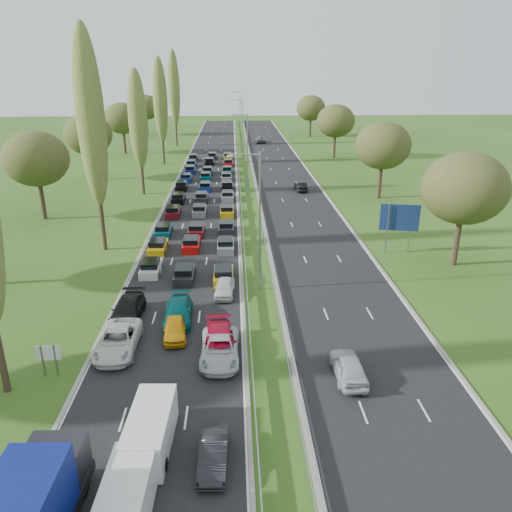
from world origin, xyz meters
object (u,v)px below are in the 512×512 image
object	(u,v)px
white_van_rear	(151,427)
direction_sign	(399,220)
white_van_front	(127,496)
near_car_2	(118,340)
near_car_3	(127,310)
info_sign	(49,356)

from	to	relation	value
white_van_rear	direction_sign	bearing A→B (deg)	54.70
white_van_front	near_car_2	bearing A→B (deg)	105.44
near_car_3	white_van_front	world-z (taller)	white_van_front
near_car_3	info_sign	world-z (taller)	info_sign
near_car_2	white_van_front	bearing A→B (deg)	-76.53
white_van_rear	direction_sign	xyz separation A→B (m)	(21.46, 27.68, 2.50)
white_van_front	direction_sign	xyz separation A→B (m)	(21.83, 32.00, 2.54)
near_car_2	info_sign	xyz separation A→B (m)	(-3.67, -2.70, 0.56)
info_sign	white_van_rear	bearing A→B (deg)	-41.84
near_car_2	near_car_3	size ratio (longest dim) A/B	1.07
white_van_rear	info_sign	bearing A→B (deg)	140.64
near_car_2	white_van_front	xyz separation A→B (m)	(3.30, -13.60, 0.22)
white_van_front	direction_sign	bearing A→B (deg)	57.49
near_car_2	white_van_rear	bearing A→B (deg)	-68.55
direction_sign	near_car_2	bearing A→B (deg)	-143.79
white_van_rear	near_car_3	bearing A→B (deg)	108.23
white_van_front	white_van_rear	size ratio (longest dim) A/B	0.96
near_car_2	near_car_3	bearing A→B (deg)	92.94
near_car_3	direction_sign	world-z (taller)	direction_sign
white_van_rear	info_sign	size ratio (longest dim) A/B	2.46
white_van_front	info_sign	world-z (taller)	info_sign
near_car_3	info_sign	distance (m)	8.13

